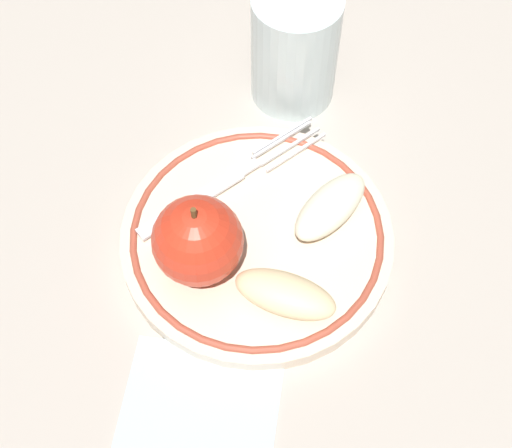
% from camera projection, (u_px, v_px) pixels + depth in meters
% --- Properties ---
extents(ground_plane, '(2.00, 2.00, 0.00)m').
position_uv_depth(ground_plane, '(257.00, 243.00, 0.59)').
color(ground_plane, '#ABA297').
extents(plate, '(0.22, 0.22, 0.02)m').
position_uv_depth(plate, '(256.00, 242.00, 0.58)').
color(plate, beige).
rests_on(plate, ground_plane).
extents(apple_red_whole, '(0.07, 0.07, 0.08)m').
position_uv_depth(apple_red_whole, '(198.00, 241.00, 0.53)').
color(apple_red_whole, red).
rests_on(apple_red_whole, plate).
extents(apple_slice_front, '(0.09, 0.07, 0.03)m').
position_uv_depth(apple_slice_front, '(330.00, 207.00, 0.57)').
color(apple_slice_front, '#E9E6C6').
rests_on(apple_slice_front, plate).
extents(apple_slice_back, '(0.04, 0.08, 0.03)m').
position_uv_depth(apple_slice_back, '(285.00, 294.00, 0.53)').
color(apple_slice_back, beige).
rests_on(apple_slice_back, plate).
extents(fork, '(0.15, 0.13, 0.00)m').
position_uv_depth(fork, '(227.00, 181.00, 0.60)').
color(fork, silver).
rests_on(fork, plate).
extents(drinking_glass, '(0.08, 0.08, 0.11)m').
position_uv_depth(drinking_glass, '(295.00, 48.00, 0.63)').
color(drinking_glass, silver).
rests_on(drinking_glass, ground_plane).
extents(napkin_folded, '(0.16, 0.12, 0.01)m').
position_uv_depth(napkin_folded, '(192.00, 448.00, 0.50)').
color(napkin_folded, '#AAC1CB').
rests_on(napkin_folded, ground_plane).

